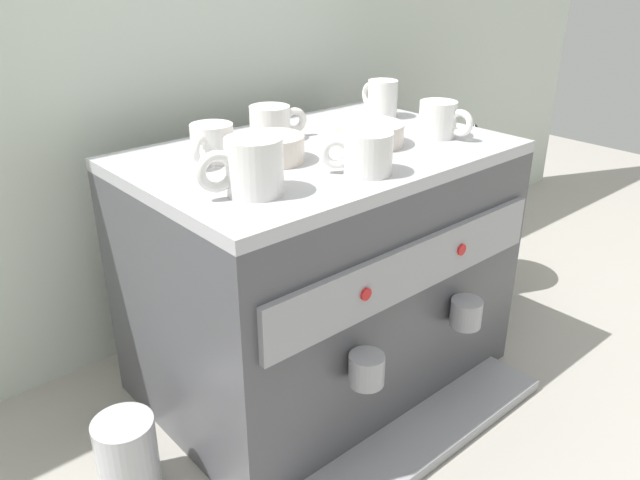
% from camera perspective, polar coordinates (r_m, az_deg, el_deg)
% --- Properties ---
extents(ground_plane, '(4.00, 4.00, 0.00)m').
position_cam_1_polar(ground_plane, '(1.32, 0.00, -11.73)').
color(ground_plane, '#9E998E').
extents(tiled_backsplash_wall, '(2.80, 0.03, 0.99)m').
position_cam_1_polar(tiled_backsplash_wall, '(1.37, -9.84, 12.32)').
color(tiled_backsplash_wall, silver).
rests_on(tiled_backsplash_wall, ground_plane).
extents(espresso_machine, '(0.65, 0.55, 0.47)m').
position_cam_1_polar(espresso_machine, '(1.19, 0.14, -2.79)').
color(espresso_machine, '#4C4C51').
rests_on(espresso_machine, ground_plane).
extents(ceramic_cup_0, '(0.10, 0.09, 0.06)m').
position_cam_1_polar(ceramic_cup_0, '(0.97, 4.14, 7.84)').
color(ceramic_cup_0, white).
rests_on(ceramic_cup_0, espresso_machine).
extents(ceramic_cup_1, '(0.10, 0.08, 0.06)m').
position_cam_1_polar(ceramic_cup_1, '(1.04, -9.80, 8.62)').
color(ceramic_cup_1, white).
rests_on(ceramic_cup_1, espresso_machine).
extents(ceramic_cup_2, '(0.12, 0.08, 0.08)m').
position_cam_1_polar(ceramic_cup_2, '(0.89, -6.24, 6.62)').
color(ceramic_cup_2, white).
rests_on(ceramic_cup_2, espresso_machine).
extents(ceramic_cup_3, '(0.11, 0.07, 0.06)m').
position_cam_1_polar(ceramic_cup_3, '(1.16, -4.36, 10.54)').
color(ceramic_cup_3, white).
rests_on(ceramic_cup_3, espresso_machine).
extents(ceramic_cup_4, '(0.07, 0.10, 0.07)m').
position_cam_1_polar(ceramic_cup_4, '(1.19, 10.75, 10.65)').
color(ceramic_cup_4, white).
rests_on(ceramic_cup_4, espresso_machine).
extents(ceramic_cup_5, '(0.06, 0.10, 0.08)m').
position_cam_1_polar(ceramic_cup_5, '(1.32, 5.56, 12.60)').
color(ceramic_cup_5, white).
rests_on(ceramic_cup_5, espresso_machine).
extents(ceramic_bowl_0, '(0.10, 0.10, 0.04)m').
position_cam_1_polar(ceramic_bowl_0, '(1.04, -4.43, 8.25)').
color(ceramic_bowl_0, beige).
rests_on(ceramic_bowl_0, espresso_machine).
extents(ceramic_bowl_1, '(0.12, 0.12, 0.04)m').
position_cam_1_polar(ceramic_bowl_1, '(1.13, 4.44, 9.51)').
color(ceramic_bowl_1, beige).
rests_on(ceramic_bowl_1, espresso_machine).
extents(coffee_grinder, '(0.18, 0.18, 0.42)m').
position_cam_1_polar(coffee_grinder, '(1.58, 13.05, 2.54)').
color(coffee_grinder, '#333338').
rests_on(coffee_grinder, ground_plane).
extents(milk_pitcher, '(0.09, 0.09, 0.13)m').
position_cam_1_polar(milk_pitcher, '(1.08, -17.00, -18.18)').
color(milk_pitcher, '#B7B7BC').
rests_on(milk_pitcher, ground_plane).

